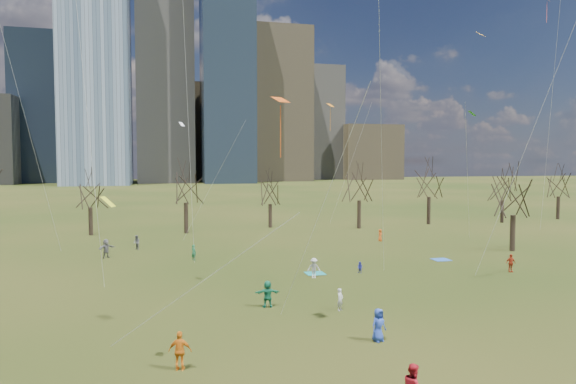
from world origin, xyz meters
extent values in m
plane|color=black|center=(0.00, 0.00, 0.00)|extent=(500.00, 500.00, 0.00)
cube|color=slate|center=(-35.00, 190.00, 59.00)|extent=(26.00, 26.00, 118.00)
cube|color=slate|center=(-8.00, 205.00, 47.50)|extent=(24.00, 24.00, 95.00)
cube|color=#384C66|center=(18.00, 195.00, 52.50)|extent=(22.00, 22.00, 105.00)
cube|color=#726347|center=(45.00, 215.00, 36.00)|extent=(28.00, 28.00, 72.00)
cube|color=#384C66|center=(-60.00, 220.00, 32.50)|extent=(25.00, 25.00, 65.00)
cube|color=slate|center=(70.00, 230.00, 29.00)|extent=(22.00, 22.00, 58.00)
cube|color=#726347|center=(5.00, 240.00, 24.00)|extent=(30.00, 30.00, 48.00)
cube|color=#726347|center=(95.00, 225.00, 14.00)|extent=(30.00, 28.00, 28.00)
cylinder|color=black|center=(-19.00, 41.00, 1.80)|extent=(0.52, 0.52, 3.60)
cylinder|color=black|center=(-7.00, 40.00, 2.02)|extent=(0.54, 0.54, 4.05)
cylinder|color=black|center=(5.00, 43.00, 1.69)|extent=(0.51, 0.51, 3.38)
cylinder|color=black|center=(17.00, 39.00, 1.98)|extent=(0.54, 0.54, 3.96)
cylinder|color=black|center=(29.00, 41.00, 2.07)|extent=(0.54, 0.54, 4.14)
cylinder|color=black|center=(41.00, 40.00, 1.75)|extent=(0.52, 0.52, 3.51)
cylinder|color=black|center=(53.00, 42.00, 1.87)|extent=(0.53, 0.53, 3.74)
cylinder|color=black|center=(26.00, 18.00, 1.91)|extent=(0.53, 0.53, 3.83)
cube|color=teal|center=(2.49, 12.51, 0.01)|extent=(1.60, 1.50, 0.03)
cube|color=blue|center=(16.09, 15.42, 0.01)|extent=(1.60, 1.50, 0.03)
imported|color=#2A48B6|center=(1.00, -3.97, 0.88)|extent=(0.99, 0.79, 1.76)
imported|color=silver|center=(0.93, 1.83, 0.71)|extent=(0.61, 0.59, 1.42)
imported|color=orange|center=(-9.32, -5.31, 0.90)|extent=(1.14, 0.71, 1.81)
imported|color=#1B7C57|center=(-3.43, 3.64, 0.88)|extent=(1.67, 0.64, 1.76)
imported|color=#262BA8|center=(6.22, 11.67, 0.49)|extent=(0.59, 0.61, 0.99)
imported|color=silver|center=(1.93, 10.99, 0.82)|extent=(1.17, 0.83, 1.64)
imported|color=#B23319|center=(18.98, 9.05, 0.78)|extent=(0.92, 0.41, 1.56)
imported|color=slate|center=(-15.45, 24.15, 0.94)|extent=(1.74, 1.47, 1.89)
imported|color=#D85518|center=(15.09, 27.45, 0.72)|extent=(0.58, 0.78, 1.45)
imported|color=#1A7748|center=(-7.15, 20.96, 0.75)|extent=(0.61, 0.65, 1.50)
imported|color=slate|center=(-12.77, 28.32, 0.78)|extent=(0.89, 0.95, 1.56)
plane|color=#E85713|center=(-3.98, -2.57, 12.71)|extent=(1.24, 1.19, 0.37)
cylinder|color=silver|center=(-2.93, -6.00, 7.06)|extent=(2.12, 6.89, 11.32)
cylinder|color=#E85713|center=(-3.98, -2.57, 11.07)|extent=(0.04, 0.04, 2.70)
plane|color=gold|center=(11.58, 3.19, 18.31)|extent=(0.86, 0.82, 0.36)
cylinder|color=silver|center=(13.37, 0.84, 9.85)|extent=(3.60, 4.72, 16.91)
cylinder|color=silver|center=(-14.30, 3.77, 13.02)|extent=(1.15, 4.32, 23.24)
cylinder|color=silver|center=(-8.24, 10.57, 18.68)|extent=(1.35, 4.11, 34.56)
plane|color=green|center=(21.71, 19.32, 14.53)|extent=(0.86, 1.00, 0.53)
cylinder|color=silver|center=(18.36, 14.77, 7.96)|extent=(6.72, 9.11, 13.14)
cylinder|color=silver|center=(-21.20, 17.17, 15.05)|extent=(4.45, 7.48, 27.30)
plane|color=orange|center=(11.11, 34.42, 16.69)|extent=(1.33, 1.28, 0.51)
cylinder|color=silver|center=(13.03, 32.18, 9.05)|extent=(3.85, 4.50, 15.30)
cylinder|color=orange|center=(11.11, 34.42, 14.89)|extent=(0.04, 0.04, 3.00)
plane|color=#EBF727|center=(-12.30, -5.33, 7.78)|extent=(0.70, 0.81, 0.45)
cylinder|color=silver|center=(-8.88, -8.61, 4.59)|extent=(6.84, 6.57, 6.39)
plane|color=#FF5D65|center=(33.81, 23.18, 28.27)|extent=(0.92, 0.88, 0.46)
cylinder|color=silver|center=(33.18, 21.39, 14.84)|extent=(1.27, 3.61, 26.87)
cylinder|color=#FF5D65|center=(33.81, 23.18, 26.85)|extent=(0.04, 0.04, 2.40)
plane|color=white|center=(-7.98, 24.99, 13.29)|extent=(0.80, 0.78, 0.46)
cylinder|color=silver|center=(-5.21, 21.69, 7.35)|extent=(5.57, 6.62, 11.90)
cylinder|color=silver|center=(3.73, 2.18, 13.26)|extent=(4.42, 8.09, 23.73)
camera|label=1|loc=(-10.01, -28.68, 9.54)|focal=32.00mm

